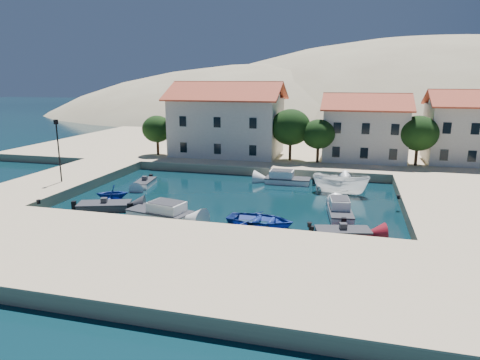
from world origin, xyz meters
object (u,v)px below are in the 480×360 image
object	(u,v)px
cabin_cruiser_south	(160,212)
boat_east	(340,194)
building_left	(227,118)
lamppost	(58,145)
building_right	(467,126)
cabin_cruiser_east	(340,211)
rowboat_south	(260,225)
building_mid	(365,126)

from	to	relation	value
cabin_cruiser_south	boat_east	size ratio (longest dim) A/B	1.00
building_left	lamppost	size ratio (longest dim) A/B	2.36
building_left	cabin_cruiser_south	bearing A→B (deg)	-86.26
building_left	cabin_cruiser_south	xyz separation A→B (m)	(1.65, -25.21, -5.46)
lamppost	boat_east	xyz separation A→B (m)	(27.16, 6.22, -4.75)
building_right	cabin_cruiser_east	xyz separation A→B (m)	(-14.08, -23.29, -5.00)
rowboat_south	lamppost	bearing A→B (deg)	81.88
building_right	boat_east	world-z (taller)	building_right
building_right	cabin_cruiser_east	size ratio (longest dim) A/B	2.01
building_mid	building_left	bearing A→B (deg)	-176.82
building_mid	cabin_cruiser_south	bearing A→B (deg)	-121.97
lamppost	rowboat_south	distance (m)	22.55
rowboat_south	cabin_cruiser_east	xyz separation A→B (m)	(5.92, 3.61, 0.48)
rowboat_south	cabin_cruiser_east	distance (m)	6.95
building_left	building_right	bearing A→B (deg)	3.81
cabin_cruiser_east	boat_east	size ratio (longest dim) A/B	0.83
cabin_cruiser_south	boat_east	world-z (taller)	cabin_cruiser_south
building_mid	rowboat_south	bearing A→B (deg)	-107.17
building_left	rowboat_south	world-z (taller)	building_left
boat_east	building_right	bearing A→B (deg)	-28.31
cabin_cruiser_south	rowboat_south	world-z (taller)	cabin_cruiser_south
building_left	building_mid	size ratio (longest dim) A/B	1.40
building_mid	lamppost	size ratio (longest dim) A/B	1.69
building_right	lamppost	distance (m)	46.98
building_mid	cabin_cruiser_east	xyz separation A→B (m)	(-2.08, -22.29, -4.75)
building_right	cabin_cruiser_east	world-z (taller)	building_right
building_right	rowboat_south	bearing A→B (deg)	-126.64
lamppost	building_mid	bearing A→B (deg)	35.45
building_right	lamppost	size ratio (longest dim) A/B	1.52
lamppost	cabin_cruiser_east	world-z (taller)	lamppost
building_left	boat_east	xyz separation A→B (m)	(15.66, -13.78, -5.94)
building_left	cabin_cruiser_south	world-z (taller)	building_left
building_left	rowboat_south	xyz separation A→B (m)	(10.00, -24.89, -5.94)
rowboat_south	building_left	bearing A→B (deg)	26.58
cabin_cruiser_east	cabin_cruiser_south	bearing A→B (deg)	97.31
building_mid	building_right	world-z (taller)	building_right
building_left	rowboat_south	size ratio (longest dim) A/B	2.81
cabin_cruiser_south	cabin_cruiser_east	bearing A→B (deg)	27.91
building_right	lamppost	bearing A→B (deg)	-152.07
building_mid	cabin_cruiser_east	world-z (taller)	building_mid
building_mid	boat_east	bearing A→B (deg)	-98.99
lamppost	cabin_cruiser_east	distance (m)	27.78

